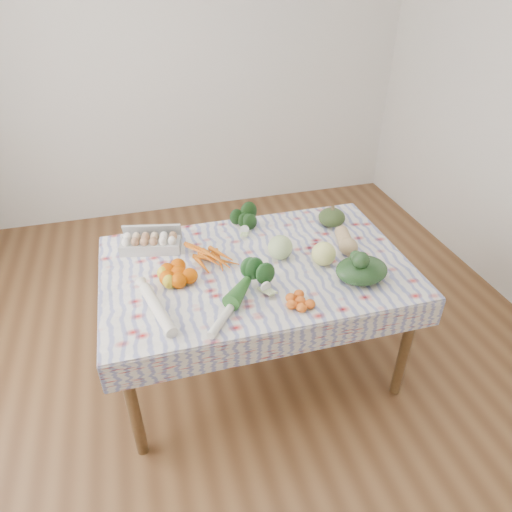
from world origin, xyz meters
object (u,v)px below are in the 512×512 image
(cabbage, at_px, (280,247))
(kabocha_squash, at_px, (332,217))
(butternut_squash, at_px, (346,240))
(grapefruit, at_px, (324,254))
(egg_carton, at_px, (150,244))
(dining_table, at_px, (256,277))

(cabbage, bearing_deg, kabocha_squash, 31.95)
(butternut_squash, height_order, grapefruit, grapefruit)
(egg_carton, xyz_separation_m, grapefruit, (0.90, -0.38, 0.02))
(dining_table, height_order, cabbage, cabbage)
(cabbage, bearing_deg, butternut_squash, -0.57)
(dining_table, bearing_deg, grapefruit, -13.99)
(kabocha_squash, height_order, cabbage, cabbage)
(dining_table, bearing_deg, kabocha_squash, 27.40)
(kabocha_squash, relative_size, butternut_squash, 0.72)
(butternut_squash, relative_size, grapefruit, 1.73)
(grapefruit, bearing_deg, butternut_squash, 32.08)
(dining_table, xyz_separation_m, kabocha_squash, (0.57, 0.30, 0.14))
(dining_table, distance_m, butternut_squash, 0.56)
(dining_table, distance_m, egg_carton, 0.63)
(kabocha_squash, xyz_separation_m, cabbage, (-0.42, -0.26, 0.01))
(kabocha_squash, bearing_deg, dining_table, -152.60)
(dining_table, relative_size, egg_carton, 4.77)
(kabocha_squash, bearing_deg, egg_carton, 179.97)
(egg_carton, distance_m, cabbage, 0.74)
(butternut_squash, bearing_deg, cabbage, -168.86)
(dining_table, xyz_separation_m, butternut_squash, (0.54, 0.03, 0.14))
(kabocha_squash, height_order, butternut_squash, kabocha_squash)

